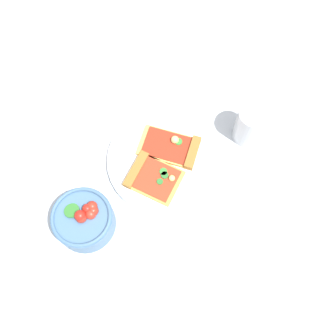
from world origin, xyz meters
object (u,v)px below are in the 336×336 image
object	(u,v)px
salad_bowl	(84,220)
soda_glass	(250,125)
pizza_slice_near	(151,177)
pizza_slice_far	(174,148)
plate	(164,162)

from	to	relation	value
salad_bowl	soda_glass	xyz separation A→B (m)	(-0.37, -0.20, 0.01)
pizza_slice_near	soda_glass	size ratio (longest dim) A/B	1.34
pizza_slice_far	salad_bowl	bearing A→B (deg)	40.33
plate	soda_glass	size ratio (longest dim) A/B	2.48
salad_bowl	soda_glass	distance (m)	0.42
pizza_slice_near	pizza_slice_far	xyz separation A→B (m)	(-0.05, -0.07, 0.00)
plate	soda_glass	xyz separation A→B (m)	(-0.20, -0.07, 0.04)
pizza_slice_near	soda_glass	bearing A→B (deg)	-155.09
pizza_slice_far	pizza_slice_near	bearing A→B (deg)	52.50
pizza_slice_far	salad_bowl	distance (m)	0.26
plate	soda_glass	world-z (taller)	soda_glass
plate	salad_bowl	xyz separation A→B (m)	(0.17, 0.14, 0.03)
soda_glass	pizza_slice_far	bearing A→B (deg)	11.83
soda_glass	plate	bearing A→B (deg)	18.58
plate	salad_bowl	distance (m)	0.22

